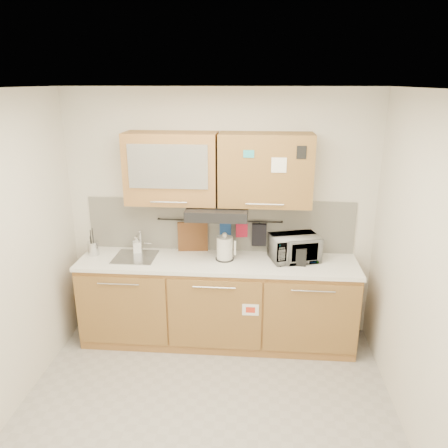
# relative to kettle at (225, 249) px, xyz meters

# --- Properties ---
(floor) EXTENTS (3.20, 3.20, 0.00)m
(floor) POSITION_rel_kettle_xyz_m (-0.07, -1.23, -1.04)
(floor) COLOR #9E9993
(floor) RESTS_ON ground
(ceiling) EXTENTS (3.20, 3.20, 0.00)m
(ceiling) POSITION_rel_kettle_xyz_m (-0.07, -1.23, 1.56)
(ceiling) COLOR white
(ceiling) RESTS_ON wall_back
(wall_back) EXTENTS (3.20, 0.00, 3.20)m
(wall_back) POSITION_rel_kettle_xyz_m (-0.07, 0.27, 0.26)
(wall_back) COLOR silver
(wall_back) RESTS_ON ground
(wall_right) EXTENTS (0.00, 3.00, 3.00)m
(wall_right) POSITION_rel_kettle_xyz_m (1.53, -1.23, 0.26)
(wall_right) COLOR silver
(wall_right) RESTS_ON ground
(base_cabinet) EXTENTS (2.80, 0.64, 0.88)m
(base_cabinet) POSITION_rel_kettle_xyz_m (-0.07, -0.03, -0.63)
(base_cabinet) COLOR #AB7C3D
(base_cabinet) RESTS_ON floor
(countertop) EXTENTS (2.82, 0.62, 0.04)m
(countertop) POSITION_rel_kettle_xyz_m (-0.07, -0.04, -0.14)
(countertop) COLOR white
(countertop) RESTS_ON base_cabinet
(backsplash) EXTENTS (2.80, 0.02, 0.56)m
(backsplash) POSITION_rel_kettle_xyz_m (-0.07, 0.26, 0.16)
(backsplash) COLOR silver
(backsplash) RESTS_ON countertop
(upper_cabinets) EXTENTS (1.82, 0.37, 0.70)m
(upper_cabinets) POSITION_rel_kettle_xyz_m (-0.08, 0.10, 0.80)
(upper_cabinets) COLOR #AB7C3D
(upper_cabinets) RESTS_ON wall_back
(range_hood) EXTENTS (0.60, 0.46, 0.10)m
(range_hood) POSITION_rel_kettle_xyz_m (-0.07, 0.02, 0.38)
(range_hood) COLOR black
(range_hood) RESTS_ON upper_cabinets
(sink) EXTENTS (0.42, 0.40, 0.26)m
(sink) POSITION_rel_kettle_xyz_m (-0.92, -0.02, -0.11)
(sink) COLOR silver
(sink) RESTS_ON countertop
(utensil_rail) EXTENTS (1.30, 0.02, 0.02)m
(utensil_rail) POSITION_rel_kettle_xyz_m (-0.07, 0.22, 0.22)
(utensil_rail) COLOR black
(utensil_rail) RESTS_ON backsplash
(utensil_crock) EXTENTS (0.14, 0.14, 0.29)m
(utensil_crock) POSITION_rel_kettle_xyz_m (-1.37, 0.01, -0.04)
(utensil_crock) COLOR silver
(utensil_crock) RESTS_ON countertop
(kettle) EXTENTS (0.21, 0.19, 0.29)m
(kettle) POSITION_rel_kettle_xyz_m (0.00, 0.00, 0.00)
(kettle) COLOR silver
(kettle) RESTS_ON countertop
(toaster) EXTENTS (0.25, 0.17, 0.18)m
(toaster) POSITION_rel_kettle_xyz_m (0.70, -0.04, -0.02)
(toaster) COLOR black
(toaster) RESTS_ON countertop
(microwave) EXTENTS (0.54, 0.44, 0.26)m
(microwave) POSITION_rel_kettle_xyz_m (0.70, 0.04, 0.01)
(microwave) COLOR #999999
(microwave) RESTS_ON countertop
(soap_bottle) EXTENTS (0.11, 0.11, 0.19)m
(soap_bottle) POSITION_rel_kettle_xyz_m (-0.94, 0.11, -0.02)
(soap_bottle) COLOR #999999
(soap_bottle) RESTS_ON countertop
(cutting_board) EXTENTS (0.32, 0.06, 0.39)m
(cutting_board) POSITION_rel_kettle_xyz_m (-0.36, 0.21, 0.01)
(cutting_board) COLOR brown
(cutting_board) RESTS_ON utensil_rail
(oven_mitt) EXTENTS (0.12, 0.03, 0.20)m
(oven_mitt) POSITION_rel_kettle_xyz_m (-0.01, 0.21, 0.11)
(oven_mitt) COLOR navy
(oven_mitt) RESTS_ON utensil_rail
(dark_pouch) EXTENTS (0.15, 0.05, 0.24)m
(dark_pouch) POSITION_rel_kettle_xyz_m (0.34, 0.21, 0.09)
(dark_pouch) COLOR black
(dark_pouch) RESTS_ON utensil_rail
(pot_holder) EXTENTS (0.12, 0.04, 0.15)m
(pot_holder) POSITION_rel_kettle_xyz_m (0.16, 0.21, 0.13)
(pot_holder) COLOR #B21733
(pot_holder) RESTS_ON utensil_rail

